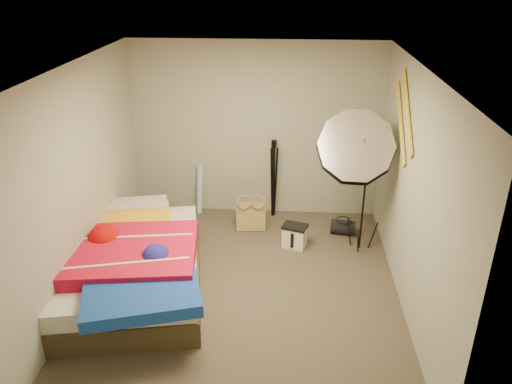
# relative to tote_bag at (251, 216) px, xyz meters

# --- Properties ---
(floor) EXTENTS (4.00, 4.00, 0.00)m
(floor) POSITION_rel_tote_bag_xyz_m (0.03, -1.41, -0.20)
(floor) COLOR #4E4539
(floor) RESTS_ON ground
(ceiling) EXTENTS (4.00, 4.00, 0.00)m
(ceiling) POSITION_rel_tote_bag_xyz_m (0.03, -1.41, 2.30)
(ceiling) COLOR silver
(ceiling) RESTS_ON wall_back
(wall_back) EXTENTS (3.50, 0.00, 3.50)m
(wall_back) POSITION_rel_tote_bag_xyz_m (0.03, 0.59, 1.05)
(wall_back) COLOR #9B9F8F
(wall_back) RESTS_ON floor
(wall_front) EXTENTS (3.50, 0.00, 3.50)m
(wall_front) POSITION_rel_tote_bag_xyz_m (0.03, -3.41, 1.05)
(wall_front) COLOR #9B9F8F
(wall_front) RESTS_ON floor
(wall_left) EXTENTS (0.00, 4.00, 4.00)m
(wall_left) POSITION_rel_tote_bag_xyz_m (-1.72, -1.41, 1.05)
(wall_left) COLOR #9B9F8F
(wall_left) RESTS_ON floor
(wall_right) EXTENTS (0.00, 4.00, 4.00)m
(wall_right) POSITION_rel_tote_bag_xyz_m (1.78, -1.41, 1.05)
(wall_right) COLOR #9B9F8F
(wall_right) RESTS_ON floor
(tote_bag) EXTENTS (0.42, 0.22, 0.42)m
(tote_bag) POSITION_rel_tote_bag_xyz_m (0.00, 0.00, 0.00)
(tote_bag) COLOR tan
(tote_bag) RESTS_ON floor
(wrapping_roll) EXTENTS (0.12, 0.22, 0.72)m
(wrapping_roll) POSITION_rel_tote_bag_xyz_m (-0.80, 0.49, 0.16)
(wrapping_roll) COLOR #5DA3C6
(wrapping_roll) RESTS_ON floor
(camera_case) EXTENTS (0.34, 0.28, 0.29)m
(camera_case) POSITION_rel_tote_bag_xyz_m (0.61, -0.43, -0.06)
(camera_case) COLOR white
(camera_case) RESTS_ON floor
(duffel_bag) EXTENTS (0.36, 0.25, 0.20)m
(duffel_bag) POSITION_rel_tote_bag_xyz_m (1.28, -0.04, -0.10)
(duffel_bag) COLOR black
(duffel_bag) RESTS_ON floor
(wall_stripe_upper) EXTENTS (0.02, 0.91, 0.78)m
(wall_stripe_upper) POSITION_rel_tote_bag_xyz_m (1.76, -0.81, 1.75)
(wall_stripe_upper) COLOR gold
(wall_stripe_upper) RESTS_ON wall_right
(wall_stripe_lower) EXTENTS (0.02, 0.91, 0.78)m
(wall_stripe_lower) POSITION_rel_tote_bag_xyz_m (1.76, -0.56, 1.55)
(wall_stripe_lower) COLOR gold
(wall_stripe_lower) RESTS_ON wall_right
(bed) EXTENTS (1.98, 2.56, 0.64)m
(bed) POSITION_rel_tote_bag_xyz_m (-1.24, -1.48, 0.12)
(bed) COLOR #423622
(bed) RESTS_ON floor
(photo_umbrella) EXTENTS (1.18, 0.91, 1.97)m
(photo_umbrella) POSITION_rel_tote_bag_xyz_m (1.29, -0.49, 1.21)
(photo_umbrella) COLOR black
(photo_umbrella) RESTS_ON floor
(camera_tripod) EXTENTS (0.08, 0.08, 1.17)m
(camera_tripod) POSITION_rel_tote_bag_xyz_m (0.29, 0.45, 0.47)
(camera_tripod) COLOR black
(camera_tripod) RESTS_ON floor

